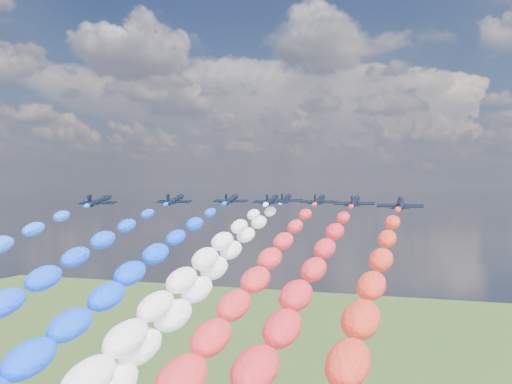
% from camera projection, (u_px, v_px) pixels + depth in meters
% --- Properties ---
extents(jet_0, '(9.10, 12.13, 4.61)m').
position_uv_depth(jet_0, '(99.00, 201.00, 133.98)').
color(jet_0, black).
extents(jet_1, '(9.22, 12.21, 4.61)m').
position_uv_depth(jet_1, '(175.00, 200.00, 143.81)').
color(jet_1, black).
extents(jet_2, '(9.11, 12.14, 4.61)m').
position_uv_depth(jet_2, '(231.00, 199.00, 149.08)').
color(jet_2, black).
extents(trail_2, '(6.42, 119.17, 39.98)m').
position_uv_depth(trail_2, '(88.00, 324.00, 91.35)').
color(trail_2, '#0A42FF').
extents(jet_3, '(8.86, 11.96, 4.61)m').
position_uv_depth(jet_3, '(272.00, 200.00, 141.39)').
color(jet_3, black).
extents(trail_3, '(6.42, 119.17, 39.98)m').
position_uv_depth(trail_3, '(142.00, 336.00, 83.65)').
color(trail_3, white).
extents(jet_4, '(9.06, 12.10, 4.61)m').
position_uv_depth(jet_4, '(286.00, 199.00, 155.71)').
color(jet_4, black).
extents(trail_4, '(6.42, 119.17, 39.98)m').
position_uv_depth(trail_4, '(184.00, 314.00, 97.97)').
color(trail_4, white).
extents(jet_5, '(8.64, 11.80, 4.61)m').
position_uv_depth(jet_5, '(319.00, 200.00, 141.68)').
color(jet_5, black).
extents(trail_5, '(6.42, 119.17, 39.98)m').
position_uv_depth(trail_5, '(223.00, 336.00, 83.95)').
color(trail_5, red).
extents(jet_6, '(8.78, 11.90, 4.61)m').
position_uv_depth(jet_6, '(355.00, 202.00, 128.10)').
color(jet_6, black).
extents(trail_6, '(6.42, 119.17, 39.98)m').
position_uv_depth(trail_6, '(269.00, 365.00, 70.37)').
color(trail_6, red).
extents(jet_7, '(9.27, 12.25, 4.61)m').
position_uv_depth(jet_7, '(400.00, 204.00, 113.33)').
color(jet_7, black).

